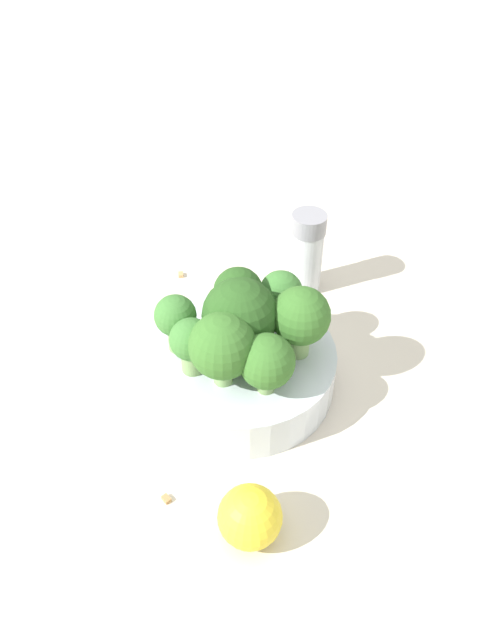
# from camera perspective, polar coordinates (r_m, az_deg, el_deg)

# --- Properties ---
(ground_plane) EXTENTS (3.00, 3.00, 0.00)m
(ground_plane) POSITION_cam_1_polar(r_m,az_deg,el_deg) (0.53, -0.00, -5.77)
(ground_plane) COLOR beige
(bowl) EXTENTS (0.16, 0.16, 0.04)m
(bowl) POSITION_cam_1_polar(r_m,az_deg,el_deg) (0.51, -0.00, -4.37)
(bowl) COLOR silver
(bowl) RESTS_ON ground_plane
(broccoli_floret_0) EXTENTS (0.06, 0.06, 0.07)m
(broccoli_floret_0) POSITION_cam_1_polar(r_m,az_deg,el_deg) (0.47, 0.03, 0.14)
(broccoli_floret_0) COLOR #7A9E5B
(broccoli_floret_0) RESTS_ON bowl
(broccoli_floret_1) EXTENTS (0.05, 0.05, 0.06)m
(broccoli_floret_1) POSITION_cam_1_polar(r_m,az_deg,el_deg) (0.48, 5.57, 0.19)
(broccoli_floret_1) COLOR #84AD66
(broccoli_floret_1) RESTS_ON bowl
(broccoli_floret_2) EXTENTS (0.05, 0.05, 0.06)m
(broccoli_floret_2) POSITION_cam_1_polar(r_m,az_deg,el_deg) (0.45, -1.61, -2.47)
(broccoli_floret_2) COLOR #84AD66
(broccoli_floret_2) RESTS_ON bowl
(broccoli_floret_3) EXTENTS (0.04, 0.04, 0.05)m
(broccoli_floret_3) POSITION_cam_1_polar(r_m,az_deg,el_deg) (0.50, -0.16, 2.51)
(broccoli_floret_3) COLOR #7A9E5B
(broccoli_floret_3) RESTS_ON bowl
(broccoli_floret_4) EXTENTS (0.03, 0.03, 0.05)m
(broccoli_floret_4) POSITION_cam_1_polar(r_m,az_deg,el_deg) (0.47, -4.48, -2.08)
(broccoli_floret_4) COLOR #7A9E5B
(broccoli_floret_4) RESTS_ON bowl
(broccoli_floret_5) EXTENTS (0.03, 0.03, 0.05)m
(broccoli_floret_5) POSITION_cam_1_polar(r_m,az_deg,el_deg) (0.48, -5.91, 0.13)
(broccoli_floret_5) COLOR #7A9E5B
(broccoli_floret_5) RESTS_ON bowl
(broccoli_floret_6) EXTENTS (0.04, 0.04, 0.05)m
(broccoli_floret_6) POSITION_cam_1_polar(r_m,az_deg,el_deg) (0.45, 2.46, -3.88)
(broccoli_floret_6) COLOR #7A9E5B
(broccoli_floret_6) RESTS_ON bowl
(broccoli_floret_7) EXTENTS (0.04, 0.04, 0.04)m
(broccoli_floret_7) POSITION_cam_1_polar(r_m,az_deg,el_deg) (0.52, 3.75, 2.39)
(broccoli_floret_7) COLOR #7A9E5B
(broccoli_floret_7) RESTS_ON bowl
(pepper_shaker) EXTENTS (0.03, 0.03, 0.08)m
(pepper_shaker) POSITION_cam_1_polar(r_m,az_deg,el_deg) (0.60, 6.11, 6.21)
(pepper_shaker) COLOR silver
(pepper_shaker) RESTS_ON ground_plane
(lemon_wedge) EXTENTS (0.04, 0.04, 0.04)m
(lemon_wedge) POSITION_cam_1_polar(r_m,az_deg,el_deg) (0.43, 0.91, -17.55)
(lemon_wedge) COLOR yellow
(lemon_wedge) RESTS_ON ground_plane
(almond_crumb_0) EXTENTS (0.01, 0.01, 0.01)m
(almond_crumb_0) POSITION_cam_1_polar(r_m,az_deg,el_deg) (0.64, -5.44, 4.27)
(almond_crumb_0) COLOR tan
(almond_crumb_0) RESTS_ON ground_plane
(almond_crumb_1) EXTENTS (0.01, 0.01, 0.01)m
(almond_crumb_1) POSITION_cam_1_polar(r_m,az_deg,el_deg) (0.46, -6.77, -15.82)
(almond_crumb_1) COLOR #AD7F4C
(almond_crumb_1) RESTS_ON ground_plane
(almond_crumb_2) EXTENTS (0.00, 0.01, 0.01)m
(almond_crumb_2) POSITION_cam_1_polar(r_m,az_deg,el_deg) (0.62, 0.33, 3.05)
(almond_crumb_2) COLOR tan
(almond_crumb_2) RESTS_ON ground_plane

